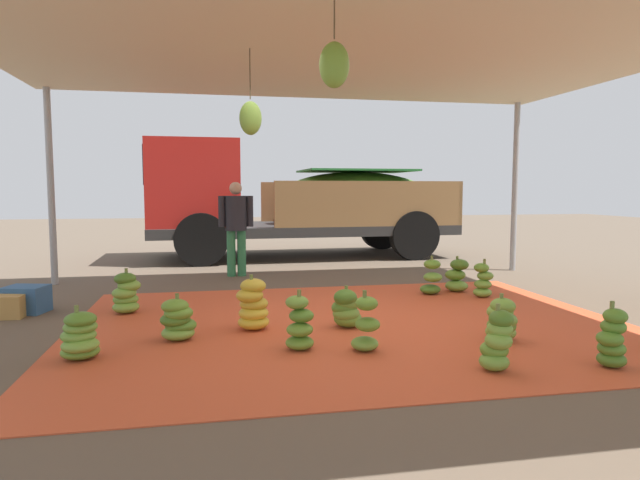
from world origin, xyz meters
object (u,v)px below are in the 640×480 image
object	(u,v)px
banana_bunch_11	(432,278)
banana_bunch_12	(457,276)
banana_bunch_6	(80,337)
banana_bunch_3	(502,320)
banana_bunch_8	(497,342)
banana_bunch_4	(346,309)
banana_bunch_10	(178,321)
banana_bunch_9	(612,340)
banana_bunch_0	(300,325)
banana_bunch_5	(483,281)
banana_bunch_13	(366,326)
cargo_truck_main	(292,200)
worker_0	(236,221)
banana_bunch_1	(253,306)
banana_bunch_7	(126,294)
crate_1	(0,306)
crate_0	(26,299)

from	to	relation	value
banana_bunch_11	banana_bunch_12	size ratio (longest dim) A/B	1.07
banana_bunch_6	banana_bunch_3	bearing A→B (deg)	-2.32
banana_bunch_8	banana_bunch_12	size ratio (longest dim) A/B	1.08
banana_bunch_4	banana_bunch_11	bearing A→B (deg)	44.29
banana_bunch_10	banana_bunch_9	bearing A→B (deg)	-23.54
banana_bunch_3	banana_bunch_8	size ratio (longest dim) A/B	0.85
banana_bunch_12	banana_bunch_0	bearing A→B (deg)	-137.84
banana_bunch_3	banana_bunch_4	xyz separation A→B (m)	(-1.32, 0.77, -0.00)
banana_bunch_5	banana_bunch_11	bearing A→B (deg)	152.08
banana_bunch_4	banana_bunch_13	world-z (taller)	banana_bunch_13
banana_bunch_5	banana_bunch_10	size ratio (longest dim) A/B	1.13
banana_bunch_6	cargo_truck_main	world-z (taller)	cargo_truck_main
banana_bunch_5	banana_bunch_10	world-z (taller)	banana_bunch_5
banana_bunch_0	banana_bunch_9	distance (m)	2.58
banana_bunch_9	worker_0	world-z (taller)	worker_0
banana_bunch_1	banana_bunch_8	xyz separation A→B (m)	(1.80, -1.66, -0.02)
banana_bunch_9	banana_bunch_0	bearing A→B (deg)	157.39
banana_bunch_5	worker_0	bearing A→B (deg)	141.48
banana_bunch_5	banana_bunch_7	world-z (taller)	banana_bunch_7
banana_bunch_8	banana_bunch_13	bearing A→B (deg)	141.36
banana_bunch_5	banana_bunch_6	xyz separation A→B (m)	(-4.63, -1.84, -0.02)
banana_bunch_4	banana_bunch_0	bearing A→B (deg)	-131.45
banana_bunch_5	crate_1	bearing A→B (deg)	179.93
banana_bunch_7	cargo_truck_main	bearing A→B (deg)	61.91
banana_bunch_13	banana_bunch_8	bearing A→B (deg)	-38.64
banana_bunch_13	cargo_truck_main	size ratio (longest dim) A/B	0.09
banana_bunch_13	cargo_truck_main	bearing A→B (deg)	87.10
crate_1	banana_bunch_7	bearing A→B (deg)	-3.04
banana_bunch_10	crate_0	bearing A→B (deg)	138.80
banana_bunch_7	cargo_truck_main	distance (m)	5.75
banana_bunch_10	banana_bunch_13	bearing A→B (deg)	-22.81
banana_bunch_12	banana_bunch_13	world-z (taller)	banana_bunch_13
banana_bunch_0	crate_0	xyz separation A→B (m)	(-2.90, 2.11, -0.08)
banana_bunch_1	cargo_truck_main	distance (m)	6.26
worker_0	banana_bunch_1	bearing A→B (deg)	-89.96
worker_0	banana_bunch_9	bearing A→B (deg)	-63.02
banana_bunch_6	worker_0	bearing A→B (deg)	70.91
banana_bunch_0	crate_1	world-z (taller)	banana_bunch_0
banana_bunch_4	banana_bunch_5	distance (m)	2.49
banana_bunch_4	worker_0	size ratio (longest dim) A/B	0.28
banana_bunch_5	cargo_truck_main	distance (m)	5.36
banana_bunch_11	crate_0	bearing A→B (deg)	-178.75
banana_bunch_1	worker_0	world-z (taller)	worker_0
banana_bunch_0	banana_bunch_5	world-z (taller)	banana_bunch_0
banana_bunch_12	worker_0	size ratio (longest dim) A/B	0.32
banana_bunch_0	banana_bunch_11	size ratio (longest dim) A/B	1.02
banana_bunch_1	banana_bunch_8	size ratio (longest dim) A/B	1.07
banana_bunch_5	banana_bunch_13	xyz separation A→B (m)	(-2.20, -2.08, 0.01)
banana_bunch_1	banana_bunch_9	xyz separation A→B (m)	(2.74, -1.78, -0.02)
banana_bunch_9	banana_bunch_10	distance (m)	3.79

